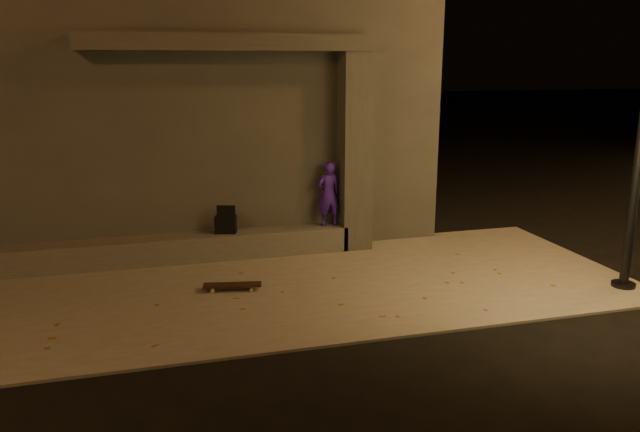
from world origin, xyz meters
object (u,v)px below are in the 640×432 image
object	(u,v)px
column	(355,153)
skateboarder	(329,194)
skateboard	(232,285)
backpack	(226,223)

from	to	relation	value
column	skateboarder	distance (m)	0.90
skateboarder	skateboard	distance (m)	2.85
backpack	column	bearing A→B (deg)	16.62
column	skateboard	bearing A→B (deg)	-145.76
skateboarder	skateboard	world-z (taller)	skateboarder
column	skateboard	world-z (taller)	column
column	backpack	xyz separation A→B (m)	(-2.41, 0.00, -1.17)
column	skateboarder	bearing A→B (deg)	180.00
backpack	skateboarder	bearing A→B (deg)	16.62
skateboarder	backpack	distance (m)	1.95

